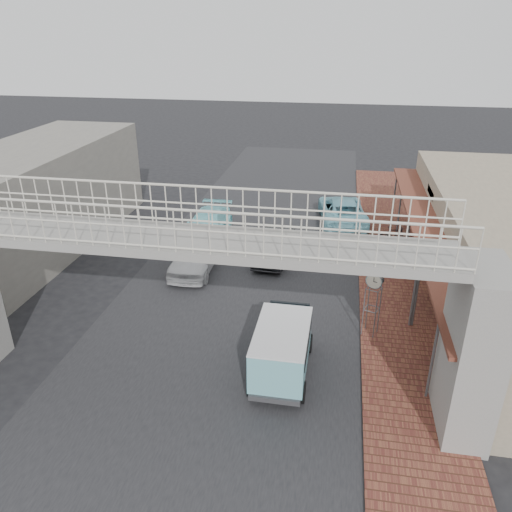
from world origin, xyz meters
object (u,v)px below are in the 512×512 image
at_px(motorcycle_far, 394,236).
at_px(arrow_sign, 441,268).
at_px(white_hatchback, 196,254).
at_px(angkot_curb, 342,210).
at_px(dark_sedan, 274,246).
at_px(angkot_far, 207,225).
at_px(motorcycle_near, 366,258).
at_px(angkot_van, 283,344).
at_px(street_clock, 375,283).

bearing_deg(motorcycle_far, arrow_sign, 177.24).
distance_m(white_hatchback, angkot_curb, 9.76).
bearing_deg(dark_sedan, angkot_far, 155.41).
xyz_separation_m(dark_sedan, arrow_sign, (6.62, -5.25, 1.95)).
bearing_deg(white_hatchback, motorcycle_far, 23.60).
distance_m(dark_sedan, arrow_sign, 8.67).
relative_size(motorcycle_near, arrow_sign, 0.52).
bearing_deg(motorcycle_far, dark_sedan, 104.71).
relative_size(angkot_far, motorcycle_far, 2.93).
xyz_separation_m(angkot_van, motorcycle_near, (2.86, 8.36, -0.63)).
bearing_deg(angkot_van, motorcycle_far, 69.27).
relative_size(white_hatchback, arrow_sign, 1.42).
bearing_deg(angkot_far, arrow_sign, -34.75).
xyz_separation_m(motorcycle_near, motorcycle_far, (1.44, 2.84, 0.07)).
distance_m(motorcycle_near, motorcycle_far, 3.18).
bearing_deg(street_clock, motorcycle_far, 101.85).
xyz_separation_m(dark_sedan, motorcycle_far, (5.79, 2.52, -0.06)).
bearing_deg(arrow_sign, angkot_curb, 116.06).
height_order(angkot_curb, motorcycle_near, angkot_curb).
relative_size(angkot_curb, motorcycle_near, 3.26).
distance_m(angkot_van, street_clock, 4.08).
height_order(white_hatchback, angkot_far, white_hatchback).
bearing_deg(angkot_far, motorcycle_far, 2.89).
height_order(white_hatchback, motorcycle_far, white_hatchback).
bearing_deg(street_clock, motorcycle_near, 111.53).
relative_size(dark_sedan, angkot_curb, 0.75).
bearing_deg(angkot_van, angkot_curb, 83.70).
distance_m(angkot_far, motorcycle_far, 9.66).
relative_size(white_hatchback, street_clock, 1.79).
height_order(angkot_van, motorcycle_far, angkot_van).
height_order(angkot_curb, motorcycle_far, angkot_curb).
distance_m(angkot_curb, motorcycle_far, 4.02).
relative_size(dark_sedan, motorcycle_far, 2.42).
xyz_separation_m(dark_sedan, angkot_curb, (3.14, 5.54, 0.08)).
bearing_deg(motorcycle_near, angkot_curb, 19.14).
bearing_deg(street_clock, dark_sedan, 147.76).
bearing_deg(angkot_curb, motorcycle_far, 123.84).
bearing_deg(motorcycle_far, motorcycle_near, 144.26).
xyz_separation_m(white_hatchback, angkot_van, (4.89, -6.97, 0.40)).
relative_size(angkot_far, arrow_sign, 1.54).
xyz_separation_m(angkot_far, arrow_sign, (10.48, -7.31, 1.91)).
relative_size(white_hatchback, motorcycle_far, 2.70).
xyz_separation_m(angkot_curb, angkot_far, (-7.00, -3.48, -0.04)).
relative_size(angkot_far, street_clock, 1.94).
distance_m(dark_sedan, angkot_van, 8.82).
distance_m(white_hatchback, motorcycle_near, 7.88).
distance_m(white_hatchback, angkot_far, 3.80).
distance_m(dark_sedan, angkot_far, 4.38).
bearing_deg(angkot_curb, street_clock, 88.53).
height_order(motorcycle_far, street_clock, street_clock).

